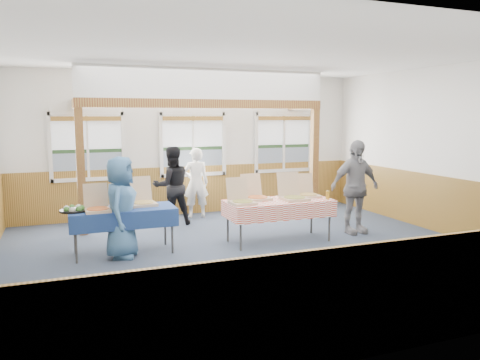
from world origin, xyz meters
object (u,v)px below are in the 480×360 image
at_px(woman_black, 172,186).
at_px(man_blue, 121,207).
at_px(table_right, 279,203).
at_px(person_grey, 355,187).
at_px(table_left, 123,212).
at_px(woman_white, 196,183).

relative_size(woman_black, man_blue, 1.01).
height_order(table_right, woman_black, woman_black).
distance_m(woman_black, person_grey, 3.67).
distance_m(table_right, man_blue, 2.75).
bearing_deg(table_left, woman_black, 44.98).
bearing_deg(table_right, woman_black, 144.04).
xyz_separation_m(table_left, man_blue, (-0.05, -0.18, 0.11)).
bearing_deg(woman_black, woman_white, -145.18).
distance_m(table_right, woman_black, 2.48).
bearing_deg(woman_white, table_right, 115.85).
bearing_deg(person_grey, man_blue, 177.39).
distance_m(woman_white, person_grey, 3.48).
bearing_deg(person_grey, woman_black, 145.67).
bearing_deg(man_blue, table_left, 5.80).
bearing_deg(person_grey, table_left, 174.94).
bearing_deg(person_grey, woman_white, 132.64).
relative_size(woman_white, man_blue, 0.96).
bearing_deg(man_blue, woman_black, -12.61).
xyz_separation_m(man_blue, person_grey, (4.37, -0.02, 0.09)).
height_order(table_right, person_grey, person_grey).
relative_size(woman_white, woman_black, 0.95).
relative_size(table_right, person_grey, 1.14).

